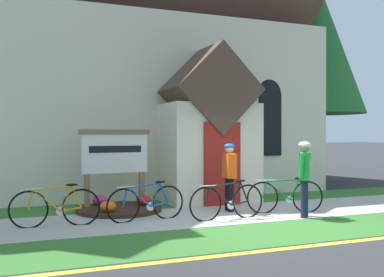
{
  "coord_description": "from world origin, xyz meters",
  "views": [
    {
      "loc": [
        -4.81,
        -7.86,
        1.8
      ],
      "look_at": [
        -0.34,
        3.31,
        1.68
      ],
      "focal_mm": 42.89,
      "sensor_mm": 36.0,
      "label": 1
    }
  ],
  "objects_px": {
    "bicycle_green": "(56,207)",
    "cyclist_in_yellow_jersey": "(304,173)",
    "bicycle_black": "(147,203)",
    "bicycle_red": "(227,201)",
    "bicycle_blue": "(286,196)",
    "roadside_conifer": "(311,39)",
    "church_sign": "(115,156)",
    "cyclist_in_blue_jersey": "(229,172)"
  },
  "relations": [
    {
      "from": "bicycle_blue",
      "to": "cyclist_in_yellow_jersey",
      "type": "xyz_separation_m",
      "value": [
        0.05,
        -0.65,
        0.57
      ]
    },
    {
      "from": "church_sign",
      "to": "bicycle_red",
      "type": "bearing_deg",
      "value": -49.15
    },
    {
      "from": "bicycle_green",
      "to": "cyclist_in_yellow_jersey",
      "type": "bearing_deg",
      "value": -10.73
    },
    {
      "from": "cyclist_in_yellow_jersey",
      "to": "church_sign",
      "type": "bearing_deg",
      "value": 143.68
    },
    {
      "from": "bicycle_red",
      "to": "roadside_conifer",
      "type": "xyz_separation_m",
      "value": [
        6.4,
        5.81,
        5.01
      ]
    },
    {
      "from": "bicycle_red",
      "to": "roadside_conifer",
      "type": "relative_size",
      "value": 0.21
    },
    {
      "from": "bicycle_green",
      "to": "roadside_conifer",
      "type": "distance_m",
      "value": 12.22
    },
    {
      "from": "church_sign",
      "to": "bicycle_black",
      "type": "height_order",
      "value": "church_sign"
    },
    {
      "from": "bicycle_black",
      "to": "cyclist_in_blue_jersey",
      "type": "relative_size",
      "value": 1.09
    },
    {
      "from": "cyclist_in_yellow_jersey",
      "to": "cyclist_in_blue_jersey",
      "type": "bearing_deg",
      "value": 132.65
    },
    {
      "from": "bicycle_blue",
      "to": "cyclist_in_blue_jersey",
      "type": "bearing_deg",
      "value": 150.89
    },
    {
      "from": "bicycle_red",
      "to": "bicycle_green",
      "type": "xyz_separation_m",
      "value": [
        -3.43,
        0.56,
        0.0
      ]
    },
    {
      "from": "roadside_conifer",
      "to": "bicycle_black",
      "type": "bearing_deg",
      "value": -146.47
    },
    {
      "from": "bicycle_green",
      "to": "bicycle_black",
      "type": "bearing_deg",
      "value": -2.11
    },
    {
      "from": "bicycle_blue",
      "to": "roadside_conifer",
      "type": "relative_size",
      "value": 0.21
    },
    {
      "from": "church_sign",
      "to": "bicycle_red",
      "type": "xyz_separation_m",
      "value": [
        1.91,
        -2.2,
        -0.89
      ]
    },
    {
      "from": "bicycle_black",
      "to": "roadside_conifer",
      "type": "xyz_separation_m",
      "value": [
        8.02,
        5.32,
        5.02
      ]
    },
    {
      "from": "bicycle_red",
      "to": "cyclist_in_yellow_jersey",
      "type": "height_order",
      "value": "cyclist_in_yellow_jersey"
    },
    {
      "from": "church_sign",
      "to": "bicycle_blue",
      "type": "bearing_deg",
      "value": -29.3
    },
    {
      "from": "bicycle_blue",
      "to": "bicycle_black",
      "type": "relative_size",
      "value": 1.02
    },
    {
      "from": "bicycle_red",
      "to": "cyclist_in_yellow_jersey",
      "type": "relative_size",
      "value": 1.07
    },
    {
      "from": "bicycle_blue",
      "to": "roadside_conifer",
      "type": "xyz_separation_m",
      "value": [
        4.8,
        5.57,
        5.01
      ]
    },
    {
      "from": "bicycle_blue",
      "to": "bicycle_black",
      "type": "height_order",
      "value": "bicycle_black"
    },
    {
      "from": "bicycle_green",
      "to": "cyclist_in_yellow_jersey",
      "type": "distance_m",
      "value": 5.2
    },
    {
      "from": "bicycle_black",
      "to": "cyclist_in_yellow_jersey",
      "type": "distance_m",
      "value": 3.44
    },
    {
      "from": "bicycle_blue",
      "to": "cyclist_in_blue_jersey",
      "type": "relative_size",
      "value": 1.11
    },
    {
      "from": "bicycle_blue",
      "to": "cyclist_in_blue_jersey",
      "type": "distance_m",
      "value": 1.39
    },
    {
      "from": "bicycle_black",
      "to": "bicycle_green",
      "type": "bearing_deg",
      "value": 177.89
    },
    {
      "from": "bicycle_green",
      "to": "roadside_conifer",
      "type": "xyz_separation_m",
      "value": [
        9.83,
        5.25,
        5.01
      ]
    },
    {
      "from": "cyclist_in_blue_jersey",
      "to": "bicycle_black",
      "type": "bearing_deg",
      "value": -169.89
    },
    {
      "from": "bicycle_black",
      "to": "cyclist_in_yellow_jersey",
      "type": "xyz_separation_m",
      "value": [
        3.27,
        -0.9,
        0.58
      ]
    },
    {
      "from": "bicycle_red",
      "to": "bicycle_green",
      "type": "relative_size",
      "value": 1.02
    },
    {
      "from": "bicycle_green",
      "to": "cyclist_in_yellow_jersey",
      "type": "height_order",
      "value": "cyclist_in_yellow_jersey"
    },
    {
      "from": "bicycle_green",
      "to": "church_sign",
      "type": "bearing_deg",
      "value": 47.24
    },
    {
      "from": "bicycle_blue",
      "to": "cyclist_in_yellow_jersey",
      "type": "distance_m",
      "value": 0.87
    },
    {
      "from": "bicycle_black",
      "to": "bicycle_red",
      "type": "bearing_deg",
      "value": -16.76
    },
    {
      "from": "cyclist_in_blue_jersey",
      "to": "bicycle_blue",
      "type": "bearing_deg",
      "value": -29.11
    },
    {
      "from": "bicycle_black",
      "to": "bicycle_blue",
      "type": "bearing_deg",
      "value": -4.43
    },
    {
      "from": "church_sign",
      "to": "bicycle_blue",
      "type": "xyz_separation_m",
      "value": [
        3.5,
        -1.97,
        -0.89
      ]
    },
    {
      "from": "cyclist_in_yellow_jersey",
      "to": "roadside_conifer",
      "type": "height_order",
      "value": "roadside_conifer"
    },
    {
      "from": "church_sign",
      "to": "bicycle_blue",
      "type": "distance_m",
      "value": 4.11
    },
    {
      "from": "cyclist_in_blue_jersey",
      "to": "bicycle_green",
      "type": "bearing_deg",
      "value": -175.5
    }
  ]
}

